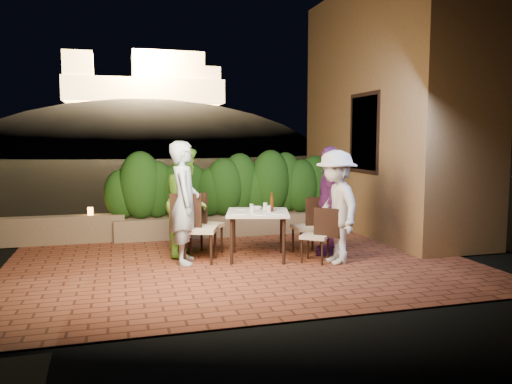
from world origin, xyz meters
name	(u,v)px	position (x,y,z in m)	size (l,w,h in m)	color
ground	(243,265)	(0.00, 0.00, -0.02)	(400.00, 400.00, 0.00)	black
terrace_floor	(235,260)	(0.00, 0.50, -0.07)	(7.00, 6.00, 0.15)	brown
building_wall	(389,109)	(3.60, 2.00, 2.50)	(1.60, 5.00, 5.00)	olive
window_pane	(365,133)	(2.82, 1.50, 2.00)	(0.08, 1.00, 1.40)	black
window_frame	(365,133)	(2.81, 1.50, 2.00)	(0.06, 1.15, 1.55)	black
planter	(224,225)	(0.20, 2.30, 0.20)	(4.20, 0.55, 0.40)	#75624B
hedge	(224,187)	(0.20, 2.30, 0.95)	(4.00, 0.70, 1.10)	#183F11
parapet	(62,230)	(-2.80, 2.30, 0.25)	(2.20, 0.30, 0.50)	#75624B
hill	(147,184)	(2.00, 60.00, -4.00)	(52.00, 40.00, 22.00)	black
fortress	(144,72)	(2.00, 60.00, 10.50)	(26.00, 8.00, 8.00)	#FFCC7A
dining_table	(258,235)	(0.31, 0.26, 0.38)	(0.96, 0.96, 0.75)	white
plate_nw	(241,213)	(0.00, 0.11, 0.76)	(0.23, 0.23, 0.01)	white
plate_sw	(242,209)	(0.14, 0.57, 0.76)	(0.19, 0.19, 0.01)	white
plate_ne	(278,213)	(0.56, -0.04, 0.76)	(0.21, 0.21, 0.01)	white
plate_se	(275,209)	(0.64, 0.42, 0.76)	(0.20, 0.20, 0.01)	white
plate_centre	(259,211)	(0.32, 0.22, 0.76)	(0.23, 0.23, 0.01)	white
plate_front	(262,214)	(0.29, -0.03, 0.76)	(0.24, 0.24, 0.01)	white
glass_nw	(252,209)	(0.19, 0.15, 0.81)	(0.07, 0.07, 0.11)	silver
glass_sw	(252,207)	(0.26, 0.44, 0.80)	(0.06, 0.06, 0.10)	silver
glass_ne	(269,209)	(0.45, 0.12, 0.81)	(0.06, 0.06, 0.11)	silver
glass_se	(265,206)	(0.48, 0.40, 0.81)	(0.07, 0.07, 0.12)	silver
beer_bottle	(272,202)	(0.54, 0.25, 0.90)	(0.06, 0.06, 0.30)	#48230C
bowl	(256,208)	(0.36, 0.52, 0.77)	(0.18, 0.18, 0.04)	white
chair_left_front	(200,228)	(-0.60, 0.29, 0.53)	(0.49, 0.49, 1.06)	black
chair_left_back	(206,224)	(-0.44, 0.73, 0.51)	(0.47, 0.47, 1.02)	black
chair_right_front	(315,235)	(1.09, -0.22, 0.42)	(0.39, 0.39, 0.85)	black
chair_right_back	(307,226)	(1.17, 0.31, 0.47)	(0.43, 0.43, 0.94)	black
diner_blue	(184,203)	(-0.84, 0.28, 0.93)	(0.68, 0.45, 1.86)	#ACC9DE
diner_green	(186,201)	(-0.74, 0.81, 0.89)	(0.86, 0.67, 1.78)	#87D843
diner_white	(336,207)	(1.38, -0.34, 0.86)	(1.11, 0.64, 1.72)	silver
diner_purple	(330,201)	(1.53, 0.23, 0.89)	(1.04, 0.43, 1.77)	#5D2268
parapet_lamp	(90,211)	(-2.30, 2.30, 0.57)	(0.10, 0.10, 0.14)	orange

